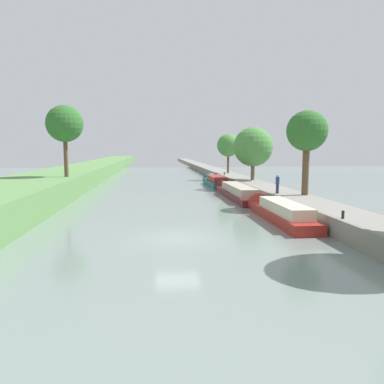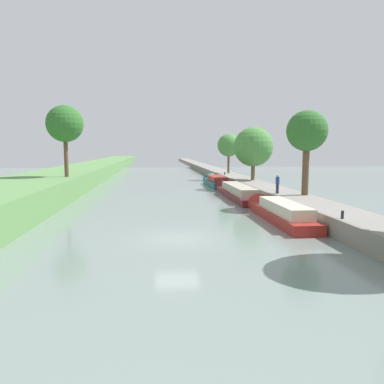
{
  "view_description": "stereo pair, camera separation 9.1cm",
  "coord_description": "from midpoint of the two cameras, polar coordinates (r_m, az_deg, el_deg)",
  "views": [
    {
      "loc": [
        -1.3,
        -20.29,
        4.99
      ],
      "look_at": [
        2.25,
        13.55,
        1.0
      ],
      "focal_mm": 34.43,
      "sensor_mm": 36.0,
      "label": 1
    },
    {
      "loc": [
        -1.21,
        -20.29,
        4.99
      ],
      "look_at": [
        2.25,
        13.55,
        1.0
      ],
      "focal_mm": 34.43,
      "sensor_mm": 36.0,
      "label": 2
    }
  ],
  "objects": [
    {
      "name": "tree_rightbank_far",
      "position": [
        59.58,
        5.6,
        7.2
      ],
      "size": [
        3.63,
        3.63,
        6.27
      ],
      "color": "brown",
      "rests_on": "right_towpath"
    },
    {
      "name": "narrowboat_teal",
      "position": [
        50.87,
        3.52,
        1.67
      ],
      "size": [
        2.17,
        10.53,
        2.06
      ],
      "color": "#195B60",
      "rests_on": "ground_plane"
    },
    {
      "name": "tree_rightbank_midnear",
      "position": [
        32.36,
        17.3,
        8.85
      ],
      "size": [
        3.38,
        3.38,
        7.06
      ],
      "color": "brown",
      "rests_on": "right_towpath"
    },
    {
      "name": "narrowboat_red",
      "position": [
        26.78,
        13.2,
        -2.99
      ],
      "size": [
        1.92,
        10.59,
        1.99
      ],
      "color": "maroon",
      "rests_on": "ground_plane"
    },
    {
      "name": "tree_leftbank_downstream",
      "position": [
        39.4,
        -19.2,
        9.91
      ],
      "size": [
        3.66,
        3.66,
        7.15
      ],
      "color": "brown",
      "rests_on": "left_grassy_bank"
    },
    {
      "name": "mooring_bollard_far",
      "position": [
        55.06,
        4.98,
        2.87
      ],
      "size": [
        0.16,
        0.16,
        0.45
      ],
      "color": "black",
      "rests_on": "right_towpath"
    },
    {
      "name": "right_towpath",
      "position": [
        23.86,
        23.73,
        -4.59
      ],
      "size": [
        3.18,
        260.0,
        1.12
      ],
      "color": "gray",
      "rests_on": "ground_plane"
    },
    {
      "name": "person_walking",
      "position": [
        32.99,
        13.03,
        1.3
      ],
      "size": [
        0.34,
        0.34,
        1.66
      ],
      "color": "#282D42",
      "rests_on": "right_towpath"
    },
    {
      "name": "stone_quay",
      "position": [
        23.06,
        20.01,
        -4.74
      ],
      "size": [
        0.25,
        260.0,
        1.17
      ],
      "color": "gray",
      "rests_on": "ground_plane"
    },
    {
      "name": "mooring_bollard_near",
      "position": [
        22.23,
        22.23,
        -3.26
      ],
      "size": [
        0.16,
        0.16,
        0.45
      ],
      "color": "black",
      "rests_on": "right_towpath"
    },
    {
      "name": "tree_rightbank_midfar",
      "position": [
        46.63,
        9.39,
        6.91
      ],
      "size": [
        4.88,
        4.88,
        6.58
      ],
      "color": "brown",
      "rests_on": "right_towpath"
    },
    {
      "name": "narrowboat_maroon",
      "position": [
        38.72,
        6.67,
        0.06
      ],
      "size": [
        2.05,
        14.29,
        2.05
      ],
      "color": "maroon",
      "rests_on": "ground_plane"
    },
    {
      "name": "ground_plane",
      "position": [
        20.93,
        -2.4,
        -7.11
      ],
      "size": [
        160.0,
        160.0,
        0.0
      ],
      "primitive_type": "plane",
      "color": "slate"
    }
  ]
}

